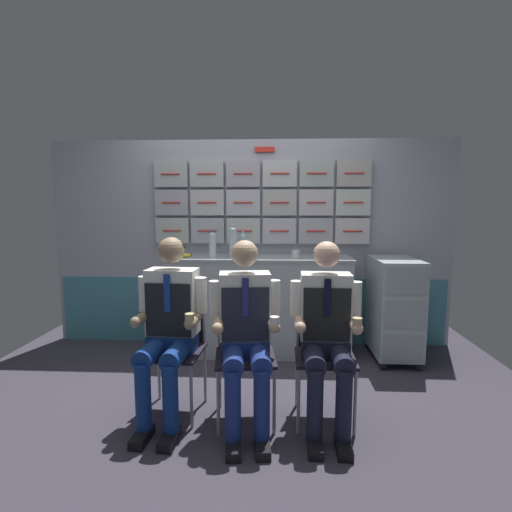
# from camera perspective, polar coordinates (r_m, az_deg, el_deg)

# --- Properties ---
(ground) EXTENTS (4.80, 4.80, 0.04)m
(ground) POSITION_cam_1_polar(r_m,az_deg,el_deg) (3.14, -2.48, -21.06)
(ground) COLOR #3A3542
(galley_bulkhead) EXTENTS (4.20, 0.14, 2.15)m
(galley_bulkhead) POSITION_cam_1_polar(r_m,az_deg,el_deg) (4.15, -0.56, 2.16)
(galley_bulkhead) COLOR #A8A8B8
(galley_bulkhead) RESTS_ON ground
(galley_counter) EXTENTS (1.82, 0.53, 0.97)m
(galley_counter) POSITION_cam_1_polar(r_m,az_deg,el_deg) (3.97, 0.40, -7.07)
(galley_counter) COLOR #A3AEB2
(galley_counter) RESTS_ON ground
(service_trolley) EXTENTS (0.40, 0.65, 0.98)m
(service_trolley) POSITION_cam_1_polar(r_m,az_deg,el_deg) (4.00, 19.46, -6.89)
(service_trolley) COLOR black
(service_trolley) RESTS_ON ground
(folding_chair_left) EXTENTS (0.43, 0.43, 0.86)m
(folding_chair_left) POSITION_cam_1_polar(r_m,az_deg,el_deg) (2.95, -11.40, -11.33)
(folding_chair_left) COLOR #A8AAAF
(folding_chair_left) RESTS_ON ground
(crew_member_left) EXTENTS (0.49, 0.61, 1.26)m
(crew_member_left) POSITION_cam_1_polar(r_m,az_deg,el_deg) (2.76, -12.56, -9.22)
(crew_member_left) COLOR black
(crew_member_left) RESTS_ON ground
(folding_chair_center) EXTENTS (0.44, 0.45, 0.86)m
(folding_chair_center) POSITION_cam_1_polar(r_m,az_deg,el_deg) (2.81, -1.67, -12.18)
(folding_chair_center) COLOR #A8AAAF
(folding_chair_center) RESTS_ON ground
(crew_member_center) EXTENTS (0.48, 0.61, 1.25)m
(crew_member_center) POSITION_cam_1_polar(r_m,az_deg,el_deg) (2.60, -1.54, -10.24)
(crew_member_center) COLOR black
(crew_member_center) RESTS_ON ground
(folding_chair_right) EXTENTS (0.41, 0.41, 0.86)m
(folding_chair_right) POSITION_cam_1_polar(r_m,az_deg,el_deg) (2.85, 9.81, -12.00)
(folding_chair_right) COLOR #A8AAAF
(folding_chair_right) RESTS_ON ground
(crew_member_right) EXTENTS (0.48, 0.58, 1.24)m
(crew_member_right) POSITION_cam_1_polar(r_m,az_deg,el_deg) (2.65, 10.24, -10.18)
(crew_member_right) COLOR black
(crew_member_right) RESTS_ON ground
(sparkling_bottle_green) EXTENTS (0.08, 0.08, 0.32)m
(sparkling_bottle_green) POSITION_cam_1_polar(r_m,az_deg,el_deg) (3.81, -3.37, 2.08)
(sparkling_bottle_green) COLOR silver
(sparkling_bottle_green) RESTS_ON galley_counter
(water_bottle_short) EXTENTS (0.07, 0.07, 0.27)m
(water_bottle_short) POSITION_cam_1_polar(r_m,az_deg,el_deg) (3.83, -6.35, 1.69)
(water_bottle_short) COLOR silver
(water_bottle_short) RESTS_ON galley_counter
(water_bottle_blue_cap) EXTENTS (0.06, 0.06, 0.25)m
(water_bottle_blue_cap) POSITION_cam_1_polar(r_m,az_deg,el_deg) (4.00, -1.90, 1.81)
(water_bottle_blue_cap) COLOR silver
(water_bottle_blue_cap) RESTS_ON galley_counter
(paper_cup_tan) EXTENTS (0.08, 0.08, 0.08)m
(paper_cup_tan) POSITION_cam_1_polar(r_m,az_deg,el_deg) (3.75, 5.80, 0.28)
(paper_cup_tan) COLOR silver
(paper_cup_tan) RESTS_ON galley_counter
(coffee_cup_white) EXTENTS (0.07, 0.07, 0.06)m
(coffee_cup_white) POSITION_cam_1_polar(r_m,az_deg,el_deg) (3.72, 9.16, 0.04)
(coffee_cup_white) COLOR white
(coffee_cup_white) RESTS_ON galley_counter
(espresso_cup_small) EXTENTS (0.07, 0.07, 0.09)m
(espresso_cup_small) POSITION_cam_1_polar(r_m,az_deg,el_deg) (3.71, -2.84, 0.27)
(espresso_cup_small) COLOR beige
(espresso_cup_small) RESTS_ON galley_counter
(snack_banana) EXTENTS (0.17, 0.10, 0.04)m
(snack_banana) POSITION_cam_1_polar(r_m,az_deg,el_deg) (3.87, -10.61, 0.07)
(snack_banana) COLOR yellow
(snack_banana) RESTS_ON galley_counter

